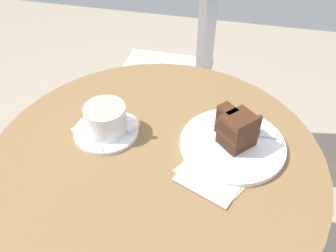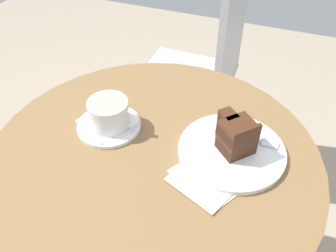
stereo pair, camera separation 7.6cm
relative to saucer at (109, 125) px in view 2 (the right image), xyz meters
The scene contains 9 objects.
cafe_table 0.19m from the saucer, 19.31° to the right, with size 0.72×0.72×0.74m.
saucer is the anchor object (origin of this frame).
coffee_cup 0.04m from the saucer, ahead, with size 0.12×0.09×0.07m.
teaspoon 0.05m from the saucer, 144.62° to the right, with size 0.09×0.06×0.00m.
cake_plate 0.28m from the saucer, ahead, with size 0.23×0.23×0.01m.
cake_slice 0.29m from the saucer, ahead, with size 0.09×0.09×0.08m.
fork 0.32m from the saucer, 10.63° to the left, with size 0.15×0.02×0.00m.
napkin 0.26m from the saucer, 13.48° to the right, with size 0.18×0.18×0.00m.
cafe_chair 0.71m from the saucer, 85.04° to the left, with size 0.38×0.38×0.91m.
Camera 2 is at (0.21, -0.47, 1.29)m, focal length 38.00 mm.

